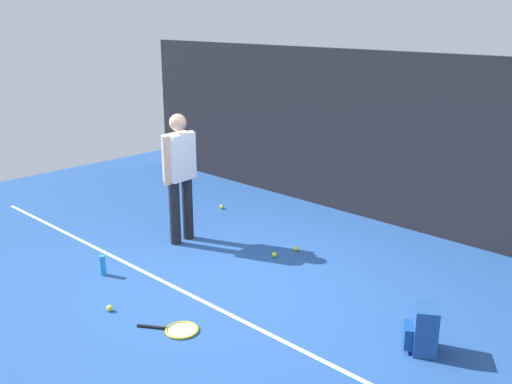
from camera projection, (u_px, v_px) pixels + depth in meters
name	position (u px, v px, depth m)	size (l,w,h in m)	color
ground_plane	(231.00, 285.00, 6.49)	(12.00, 12.00, 0.00)	#234C93
back_fence	(384.00, 139.00, 8.19)	(10.00, 0.10, 2.42)	black
court_line	(199.00, 299.00, 6.16)	(9.00, 0.05, 0.00)	white
tennis_player	(180.00, 171.00, 7.48)	(0.27, 0.53, 1.70)	black
tennis_racket	(179.00, 330.00, 5.55)	(0.61, 0.48, 0.03)	black
backpack	(423.00, 329.00, 5.17)	(0.38, 0.37, 0.44)	#1E478C
tennis_ball_near_player	(110.00, 308.00, 5.91)	(0.07, 0.07, 0.07)	#CCE033
tennis_ball_by_fence	(296.00, 249.00, 7.41)	(0.07, 0.07, 0.07)	#CCE033
tennis_ball_mid_court	(274.00, 255.00, 7.22)	(0.07, 0.07, 0.07)	#CCE033
tennis_ball_far_left	(222.00, 207.00, 9.01)	(0.07, 0.07, 0.07)	#CCE033
water_bottle	(103.00, 265.00, 6.71)	(0.07, 0.07, 0.24)	#268CD8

